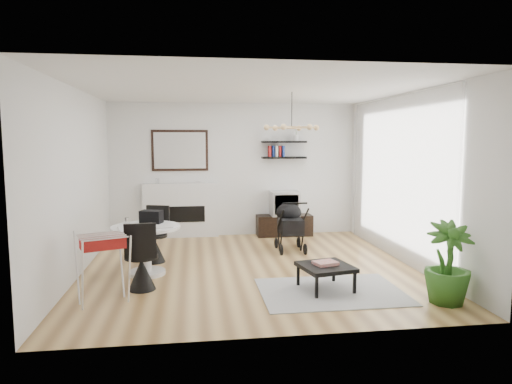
{
  "coord_description": "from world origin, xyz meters",
  "views": [
    {
      "loc": [
        -0.85,
        -6.78,
        1.95
      ],
      "look_at": [
        0.15,
        0.4,
        1.13
      ],
      "focal_mm": 32.0,
      "sensor_mm": 36.0,
      "label": 1
    }
  ],
  "objects": [
    {
      "name": "newspaper",
      "position": [
        -1.33,
        -0.23,
        0.72
      ],
      "size": [
        0.38,
        0.34,
        0.01
      ],
      "primitive_type": "cube",
      "rotation": [
        0.0,
        0.0,
        0.23
      ],
      "color": "silver",
      "rests_on": "dining_table"
    },
    {
      "name": "wall_back",
      "position": [
        0.0,
        2.5,
        1.35
      ],
      "size": [
        5.0,
        0.0,
        5.0
      ],
      "primitive_type": "plane",
      "rotation": [
        1.57,
        0.0,
        0.0
      ],
      "color": "white",
      "rests_on": "floor"
    },
    {
      "name": "magazines",
      "position": [
        0.85,
        -1.15,
        0.36
      ],
      "size": [
        0.34,
        0.3,
        0.04
      ],
      "primitive_type": "cube",
      "rotation": [
        0.0,
        0.0,
        0.28
      ],
      "color": "#C13B30",
      "rests_on": "coffee_table"
    },
    {
      "name": "drinking_glass",
      "position": [
        -1.82,
        -0.0,
        0.77
      ],
      "size": [
        0.06,
        0.06,
        0.11
      ],
      "primitive_type": "cylinder",
      "color": "white",
      "rests_on": "dining_table"
    },
    {
      "name": "fireplace",
      "position": [
        -1.1,
        2.42,
        0.69
      ],
      "size": [
        1.5,
        0.17,
        2.16
      ],
      "color": "white",
      "rests_on": "floor"
    },
    {
      "name": "stroller",
      "position": [
        0.84,
        1.03,
        0.4
      ],
      "size": [
        0.48,
        0.78,
        0.93
      ],
      "rotation": [
        0.0,
        0.0,
        -0.02
      ],
      "color": "black",
      "rests_on": "floor"
    },
    {
      "name": "sheer_curtain",
      "position": [
        2.4,
        0.2,
        1.35
      ],
      "size": [
        0.04,
        3.6,
        2.6
      ],
      "primitive_type": "cube",
      "color": "white",
      "rests_on": "wall_right"
    },
    {
      "name": "shelf_upper",
      "position": [
        1.0,
        2.37,
        1.92
      ],
      "size": [
        0.9,
        0.25,
        0.04
      ],
      "primitive_type": "cube",
      "color": "black",
      "rests_on": "wall_back"
    },
    {
      "name": "rug",
      "position": [
        0.9,
        -1.26,
        0.01
      ],
      "size": [
        1.83,
        1.32,
        0.01
      ],
      "primitive_type": "cube",
      "color": "#B0B0B0",
      "rests_on": "floor"
    },
    {
      "name": "pendant_lamp",
      "position": [
        0.7,
        0.3,
        2.15
      ],
      "size": [
        0.9,
        0.9,
        0.1
      ],
      "primitive_type": null,
      "color": "tan",
      "rests_on": "ceiling"
    },
    {
      "name": "dining_table",
      "position": [
        -1.54,
        -0.14,
        0.47
      ],
      "size": [
        0.98,
        0.98,
        0.72
      ],
      "color": "white",
      "rests_on": "floor"
    },
    {
      "name": "chair_near",
      "position": [
        -1.53,
        -0.85,
        0.29
      ],
      "size": [
        0.44,
        0.45,
        0.92
      ],
      "rotation": [
        0.0,
        0.0,
        3.22
      ],
      "color": "black",
      "rests_on": "floor"
    },
    {
      "name": "drying_rack",
      "position": [
        -1.93,
        -1.29,
        0.45
      ],
      "size": [
        0.72,
        0.7,
        0.85
      ],
      "rotation": [
        0.0,
        0.0,
        0.38
      ],
      "color": "white",
      "rests_on": "floor"
    },
    {
      "name": "wall_left",
      "position": [
        -2.5,
        0.0,
        1.35
      ],
      "size": [
        0.0,
        5.0,
        5.0
      ],
      "primitive_type": "plane",
      "rotation": [
        1.57,
        0.0,
        1.57
      ],
      "color": "white",
      "rests_on": "floor"
    },
    {
      "name": "crt_tv",
      "position": [
        1.0,
        2.29,
        0.67
      ],
      "size": [
        0.57,
        0.5,
        0.5
      ],
      "color": "silver",
      "rests_on": "tv_console"
    },
    {
      "name": "tv_console",
      "position": [
        1.0,
        2.29,
        0.21
      ],
      "size": [
        1.13,
        0.4,
        0.42
      ],
      "primitive_type": "cube",
      "color": "black",
      "rests_on": "floor"
    },
    {
      "name": "floor",
      "position": [
        0.0,
        0.0,
        0.0
      ],
      "size": [
        5.0,
        5.0,
        0.0
      ],
      "primitive_type": "plane",
      "color": "olive",
      "rests_on": "ground"
    },
    {
      "name": "black_bag",
      "position": [
        -1.47,
        0.09,
        0.81
      ],
      "size": [
        0.36,
        0.28,
        0.19
      ],
      "primitive_type": "cube",
      "rotation": [
        0.0,
        0.0,
        -0.33
      ],
      "color": "black",
      "rests_on": "dining_table"
    },
    {
      "name": "wall_right",
      "position": [
        2.5,
        0.0,
        1.35
      ],
      "size": [
        0.0,
        5.0,
        5.0
      ],
      "primitive_type": "plane",
      "rotation": [
        1.57,
        0.0,
        -1.57
      ],
      "color": "white",
      "rests_on": "floor"
    },
    {
      "name": "coffee_table",
      "position": [
        0.85,
        -1.17,
        0.3
      ],
      "size": [
        0.74,
        0.74,
        0.32
      ],
      "rotation": [
        0.0,
        0.0,
        0.2
      ],
      "color": "black",
      "rests_on": "rug"
    },
    {
      "name": "chair_far",
      "position": [
        -1.48,
        0.56,
        0.28
      ],
      "size": [
        0.46,
        0.47,
        0.9
      ],
      "rotation": [
        0.0,
        0.0,
        -0.3
      ],
      "color": "black",
      "rests_on": "floor"
    },
    {
      "name": "potted_plant",
      "position": [
        2.15,
        -1.83,
        0.5
      ],
      "size": [
        0.6,
        0.6,
        0.99
      ],
      "primitive_type": "imported",
      "rotation": [
        0.0,
        0.0,
        -0.08
      ],
      "color": "#2C611B",
      "rests_on": "floor"
    },
    {
      "name": "ceiling",
      "position": [
        0.0,
        0.0,
        2.7
      ],
      "size": [
        5.0,
        5.0,
        0.0
      ],
      "primitive_type": "plane",
      "color": "white",
      "rests_on": "wall_back"
    },
    {
      "name": "shelf_lower",
      "position": [
        1.0,
        2.37,
        1.6
      ],
      "size": [
        0.9,
        0.25,
        0.04
      ],
      "primitive_type": "cube",
      "color": "black",
      "rests_on": "wall_back"
    },
    {
      "name": "laptop",
      "position": [
        -1.6,
        -0.17,
        0.73
      ],
      "size": [
        0.41,
        0.32,
        0.03
      ],
      "primitive_type": "imported",
      "rotation": [
        0.0,
        0.0,
        0.27
      ],
      "color": "black",
      "rests_on": "dining_table"
    }
  ]
}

